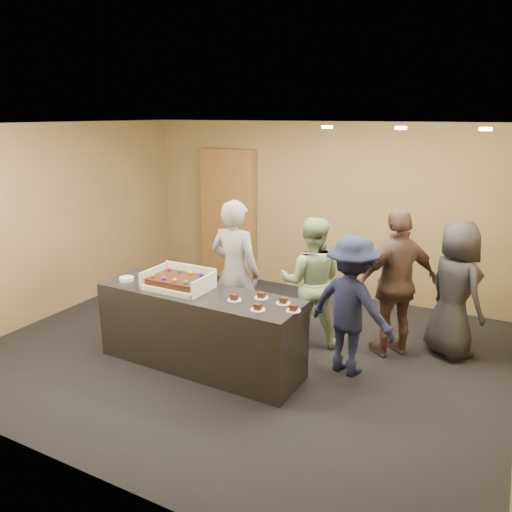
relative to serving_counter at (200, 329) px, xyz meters
name	(u,v)px	position (x,y,z in m)	size (l,w,h in m)	color
room	(242,244)	(0.26, 0.55, 0.90)	(6.04, 6.00, 2.70)	black
serving_counter	(200,329)	(0.00, 0.00, 0.00)	(2.40, 0.70, 0.90)	black
storage_cabinet	(228,215)	(-1.38, 2.96, 0.67)	(1.02, 0.15, 2.24)	brown
cake_box	(180,284)	(-0.27, 0.03, 0.50)	(0.73, 0.50, 0.21)	white
sheet_cake	(178,280)	(-0.27, 0.00, 0.55)	(0.62, 0.43, 0.12)	black
plate_stack	(127,279)	(-0.98, -0.07, 0.47)	(0.17, 0.17, 0.04)	white
slice_a	(234,298)	(0.48, -0.04, 0.47)	(0.15, 0.15, 0.07)	white
slice_b	(261,296)	(0.71, 0.16, 0.47)	(0.15, 0.15, 0.07)	white
slice_c	(258,308)	(0.83, -0.16, 0.47)	(0.15, 0.15, 0.07)	white
slice_d	(283,301)	(0.98, 0.12, 0.47)	(0.15, 0.15, 0.07)	white
slice_e	(293,309)	(1.16, -0.02, 0.47)	(0.15, 0.15, 0.07)	white
person_server_grey	(235,272)	(0.03, 0.77, 0.46)	(0.67, 0.44, 1.83)	gray
person_sage_man	(311,282)	(0.89, 1.15, 0.36)	(0.79, 0.61, 1.62)	#8EA879
person_navy_man	(351,306)	(1.55, 0.68, 0.34)	(1.02, 0.58, 1.58)	#171B39
person_brown_extra	(397,284)	(1.89, 1.34, 0.44)	(1.05, 0.44, 1.78)	#50382F
person_dark_suit	(455,290)	(2.50, 1.65, 0.37)	(0.80, 0.52, 1.64)	#26262B
ceiling_spotlights	(401,128)	(1.86, 1.05, 2.22)	(1.72, 0.12, 0.03)	#FFEAC6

